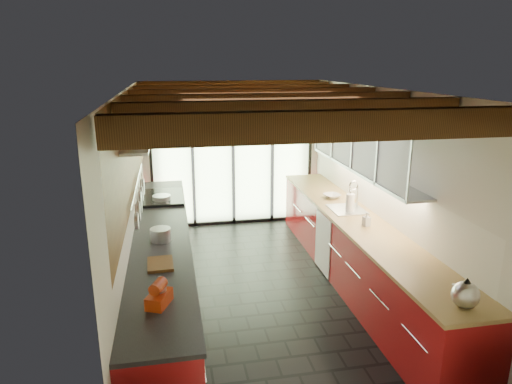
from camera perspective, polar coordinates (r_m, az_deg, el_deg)
ground at (r=6.16m, az=0.90°, el=-12.27°), size 5.50×5.50×0.00m
room_shell at (r=5.57m, az=0.98°, el=2.89°), size 5.50×5.50×5.50m
ceiling_beams at (r=5.81m, az=0.24°, el=11.52°), size 3.14×5.06×4.90m
glass_door at (r=8.17m, az=-2.91°, el=7.14°), size 2.95×0.10×2.90m
left_counter at (r=5.85m, az=-11.56°, el=-9.17°), size 0.68×5.00×0.92m
range_stove at (r=7.19m, az=-11.51°, el=-4.23°), size 0.66×0.90×0.97m
right_counter at (r=6.32m, az=12.40°, el=-7.27°), size 0.68×5.00×0.92m
sink_assembly at (r=6.49m, az=11.41°, el=-1.86°), size 0.45×0.52×0.43m
upper_cabinets_right at (r=6.25m, az=13.42°, el=5.74°), size 0.34×3.00×3.00m
left_wall_fixtures at (r=5.60m, az=-14.31°, el=4.48°), size 0.28×2.60×0.96m
stand_mixer at (r=4.05m, az=-12.05°, el=-12.44°), size 0.24×0.30×0.24m
pot_large at (r=5.39m, az=-11.83°, el=-5.24°), size 0.30×0.30×0.15m
pot_small at (r=6.85m, az=-11.71°, el=-0.84°), size 0.34×0.34×0.10m
cutting_board at (r=4.79m, az=-11.87°, el=-8.80°), size 0.27×0.36×0.03m
kettle at (r=4.31m, az=24.73°, el=-11.41°), size 0.27×0.31×0.27m
paper_towel at (r=6.37m, az=11.67°, el=-1.40°), size 0.13×0.13×0.31m
soap_bottle at (r=5.90m, az=13.66°, el=-3.31°), size 0.10×0.10×0.18m
bowl at (r=7.02m, az=9.47°, el=-0.49°), size 0.30×0.30×0.06m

